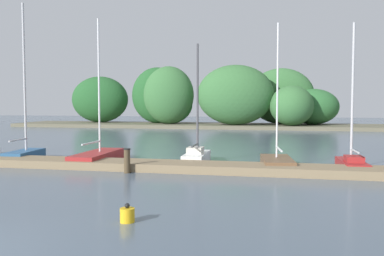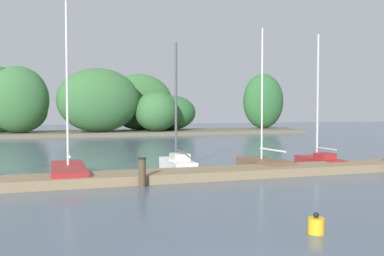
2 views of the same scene
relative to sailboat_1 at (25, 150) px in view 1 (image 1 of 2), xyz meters
The scene contains 9 objects.
dock_pier 6.58m from the sailboat_1, 14.57° to the right, with size 25.19×1.80×0.35m.
far_shore 30.92m from the sailboat_1, 77.52° to the left, with size 51.41×8.18×7.51m.
sailboat_1 is the anchor object (origin of this frame).
sailboat_2 4.12m from the sailboat_1, ahead, with size 1.32×4.35×7.05m.
sailboat_3 8.91m from the sailboat_1, ahead, with size 1.02×3.15×5.82m.
sailboat_4 12.73m from the sailboat_1, ahead, with size 1.62×3.31×6.49m.
sailboat_5 15.98m from the sailboat_1, ahead, with size 1.07×3.20×6.45m.
mooring_piling_1 7.13m from the sailboat_1, 22.63° to the right, with size 0.30×0.30×1.03m.
channel_buoy_1 13.20m from the sailboat_1, 46.12° to the right, with size 0.36×0.36×0.48m.
Camera 1 is at (6.41, -6.39, 2.95)m, focal length 38.69 mm.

